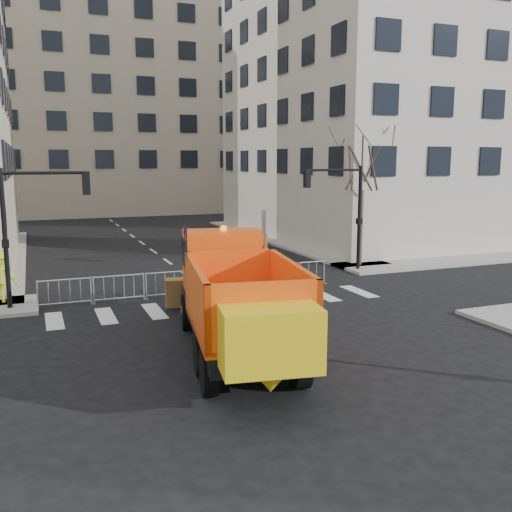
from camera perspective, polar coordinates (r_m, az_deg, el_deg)
name	(u,v)px	position (r m, az deg, el deg)	size (l,w,h in m)	color
ground	(283,345)	(17.91, 2.75, -8.90)	(120.00, 120.00, 0.00)	black
sidewalk_back	(205,287)	(25.60, -5.10, -3.11)	(64.00, 5.00, 0.15)	gray
building_right	(408,20)	(47.34, 15.00, 21.83)	(22.00, 22.00, 32.00)	beige
building_far	(92,103)	(68.13, -16.06, 14.50)	(30.00, 18.00, 24.00)	#BAA68E
traffic_light_left	(5,241)	(23.18, -23.78, 1.38)	(0.18, 0.18, 5.40)	black
traffic_light_right	(359,219)	(29.55, 10.29, 3.63)	(0.18, 0.18, 5.40)	black
crowd_barriers	(194,282)	(24.45, -6.21, -2.59)	(12.60, 0.60, 1.10)	#9EA0A5
street_tree	(361,197)	(30.68, 10.48, 5.80)	(3.00, 3.00, 7.50)	#382B21
plow_truck	(236,295)	(16.38, -1.97, -3.97)	(4.62, 10.96, 4.13)	black
cop_a	(238,280)	(23.13, -1.76, -2.40)	(0.64, 0.42, 1.76)	black
cop_b	(207,283)	(22.86, -4.90, -2.73)	(0.80, 0.62, 1.64)	black
cop_c	(218,289)	(21.17, -3.83, -3.31)	(1.13, 0.47, 1.93)	black
newspaper_box	(296,275)	(24.97, 3.99, -1.95)	(0.45, 0.40, 1.10)	red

